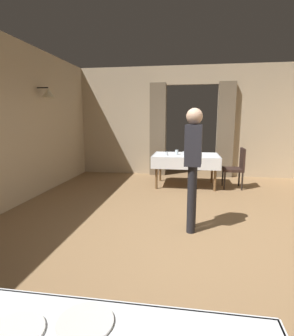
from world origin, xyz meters
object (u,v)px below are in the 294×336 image
Objects in this scene: glass_mid_a at (177,152)px; plate_near_b at (13,333)px; plate_near_c at (85,322)px; glass_mid_d at (166,153)px; chair_mid_right at (237,166)px; person_waiter_by_doorway at (193,160)px; glass_mid_b at (184,154)px; dining_table_mid at (186,158)px; glass_mid_c at (196,151)px.

plate_near_b is at bearing -93.93° from glass_mid_a.
plate_near_c is 2.89× the size of glass_mid_d.
chair_mid_right reaches higher than glass_mid_a.
glass_mid_a is at bearing 86.07° from plate_near_b.
plate_near_c is 2.83m from person_waiter_by_doorway.
glass_mid_b is (0.30, 5.12, 0.05)m from plate_near_c.
plate_near_b is 5.45m from glass_mid_a.
glass_mid_a is 0.29m from glass_mid_b.
glass_mid_d is 2.53m from person_waiter_by_doorway.
glass_mid_d is at bearing -159.45° from dining_table_mid.
chair_mid_right is 1.01m from glass_mid_c.
glass_mid_c is at bearing 161.32° from chair_mid_right.
glass_mid_b is 2.35m from person_waiter_by_doorway.
person_waiter_by_doorway is (0.12, -2.62, 0.36)m from dining_table_mid.
person_waiter_by_doorway is at bearing 76.03° from plate_near_b.
glass_mid_b is at bearing -97.04° from dining_table_mid.
dining_table_mid is at bearing 82.96° from glass_mid_b.
plate_near_b is 1.00× the size of plate_near_c.
glass_mid_a is at bearing 97.58° from person_waiter_by_doorway.
person_waiter_by_doorway is (-1.03, -2.57, 0.51)m from chair_mid_right.
glass_mid_d reaches higher than plate_near_b.
glass_mid_a reaches higher than glass_mid_b.
glass_mid_c is 0.81m from glass_mid_d.
glass_mid_c is 1.35× the size of glass_mid_d.
glass_mid_b is at bearing 83.91° from plate_near_b.
plate_near_b is 2.97m from person_waiter_by_doorway.
glass_mid_a is at bearing 128.30° from glass_mid_b.
glass_mid_a is (-1.37, -0.00, 0.29)m from chair_mid_right.
glass_mid_d is 0.05× the size of person_waiter_by_doorway.
glass_mid_a is at bearing -179.89° from chair_mid_right.
dining_table_mid is 5.41m from plate_near_c.
glass_mid_b reaches higher than plate_near_b.
person_waiter_by_doorway reaches higher than plate_near_c.
chair_mid_right is 3.97× the size of plate_near_b.
glass_mid_d is (-0.12, 5.23, 0.03)m from plate_near_c.
glass_mid_a is (0.12, 5.35, 0.05)m from plate_near_c.
plate_near_c is at bearing -91.29° from glass_mid_a.
chair_mid_right reaches higher than plate_near_b.
plate_near_c is at bearing -95.78° from glass_mid_c.
glass_mid_c is at bearing 31.75° from glass_mid_d.
plate_near_c is (-1.49, -5.35, 0.24)m from chair_mid_right.
chair_mid_right is 11.42× the size of glass_mid_d.
dining_table_mid is at bearing -132.51° from glass_mid_c.
glass_mid_a is (0.37, 5.44, 0.05)m from plate_near_b.
glass_mid_c reaches higher than plate_near_c.
plate_near_b is 0.14× the size of person_waiter_by_doorway.
dining_table_mid is 1.66× the size of chair_mid_right.
chair_mid_right is 0.54× the size of person_waiter_by_doorway.
glass_mid_d is at bearing 91.28° from plate_near_c.
glass_mid_a is 0.07× the size of person_waiter_by_doorway.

